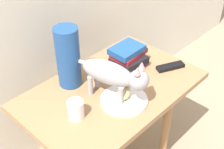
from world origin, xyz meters
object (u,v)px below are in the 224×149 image
Objects in this scene: book_stack at (128,57)px; bread_roll at (124,93)px; cat at (113,74)px; candle_jar at (76,110)px; tv_remote at (170,67)px; plate at (124,100)px; side_table at (112,99)px; green_vase at (68,57)px.

bread_roll is at bearing -142.95° from book_stack.
book_stack is (0.24, 0.12, -0.08)m from cat.
candle_jar is at bearing 161.79° from bread_roll.
bread_roll is 0.17× the size of cat.
plate is at bearing -155.19° from tv_remote.
plate is (-0.03, -0.11, 0.08)m from side_table.
side_table is 4.04× the size of plate.
cat is at bearing -7.70° from candle_jar.
cat reaches higher than plate.
cat is 0.22m from candle_jar.
book_stack is 0.23m from tv_remote.
side_table is at bearing -161.27° from book_stack.
green_vase is at bearing 172.63° from tv_remote.
side_table is 5.84× the size of tv_remote.
side_table is 0.24m from book_stack.
candle_jar is 0.58m from tv_remote.
side_table is 0.15m from bread_roll.
tv_remote is at bearing -0.39° from plate.
tv_remote is (0.35, -0.01, -0.03)m from bread_roll.
candle_jar is at bearing 172.30° from cat.
cat reaches higher than side_table.
side_table is at bearing 5.80° from candle_jar.
tv_remote is (0.33, -0.11, 0.08)m from side_table.
bread_roll is 0.31m from green_vase.
plate is 0.29m from book_stack.
bread_roll is at bearing -71.99° from green_vase.
green_vase is (-0.31, 0.11, 0.09)m from book_stack.
book_stack is 0.66× the size of green_vase.
candle_jar is (-0.25, -0.03, 0.11)m from side_table.
tv_remote is at bearing -32.58° from green_vase.
book_stack is at bearing 26.29° from cat.
candle_jar is (-0.22, 0.08, 0.03)m from plate.
side_table is 0.27m from candle_jar.
bread_roll is at bearing -65.32° from cat.
bread_roll is 0.27m from book_stack.
side_table is at bearing 48.68° from cat.
book_stack is 1.34× the size of tv_remote.
bread_roll is 0.11m from cat.
green_vase reaches higher than plate.
cat reaches higher than bread_roll.
bread_roll is at bearing 47.97° from plate.
green_vase reaches higher than cat.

